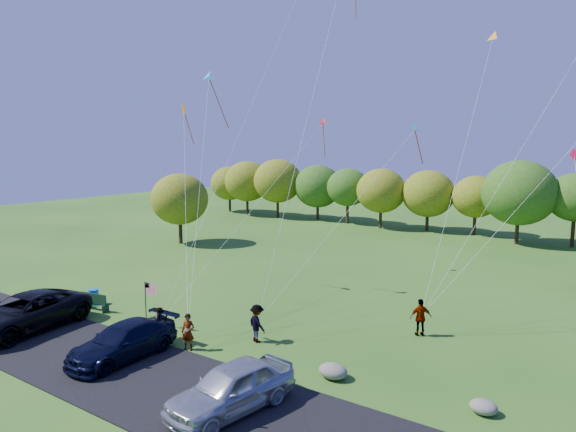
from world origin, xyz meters
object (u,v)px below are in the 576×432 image
Objects in this scene: minivan_silver at (231,388)px; flyer_b at (160,325)px; flyer_d at (421,317)px; park_bench at (95,301)px; flyer_c at (257,323)px; flyer_a at (188,332)px; trash_barrel at (94,297)px; minivan_navy at (123,341)px; minivan_dark at (25,313)px.

minivan_silver is 8.03m from flyer_b.
flyer_d is at bearing 84.59° from minivan_silver.
flyer_b is 6.95m from park_bench.
flyer_d is (3.00, 11.24, 0.02)m from minivan_silver.
park_bench is at bearing 28.95° from flyer_c.
flyer_a is 10.11m from trash_barrel.
minivan_navy is 7.17m from minivan_silver.
flyer_d is 1.00× the size of park_bench.
minivan_navy is 14.54m from flyer_d.
flyer_c is 12.02m from trash_barrel.
minivan_silver reaches higher than minivan_navy.
flyer_b is 13.11m from flyer_d.
flyer_c reaches higher than flyer_b.
flyer_b is 8.22m from trash_barrel.
park_bench is (-17.21, -6.90, -0.39)m from flyer_d.
flyer_a is 8.86m from park_bench.
minivan_silver reaches higher than park_bench.
flyer_d is at bearing -119.19° from flyer_c.
minivan_navy is 2.94m from flyer_a.
flyer_c is at bearing 129.39° from minivan_silver.
minivan_dark is at bearing 48.39° from flyer_c.
minivan_dark is at bearing 177.69° from flyer_a.
trash_barrel is at bearing 95.01° from minivan_dark.
flyer_d reaches higher than flyer_b.
trash_barrel is at bearing 24.88° from flyer_c.
flyer_b is (6.91, 3.01, -0.14)m from minivan_dark.
minivan_dark is 7.31× the size of trash_barrel.
minivan_silver is 2.68× the size of flyer_d.
flyer_a is at bearing 2.15° from flyer_b.
flyer_b is at bearing 15.89° from minivan_dark.
flyer_a is 3.37m from flyer_c.
flyer_d is (17.27, 11.05, -0.04)m from minivan_dark.
flyer_b is 1.86× the size of trash_barrel.
minivan_silver is at bearing -21.40° from flyer_b.
minivan_silver is 6.31m from flyer_a.
minivan_navy is 2.80× the size of park_bench.
minivan_navy is 2.42m from flyer_b.
trash_barrel is at bearing 171.39° from minivan_silver.
minivan_dark reaches higher than minivan_navy.
minivan_navy is at bearing 6.95° from flyer_d.
minivan_dark is 7.54m from flyer_b.
minivan_navy reaches higher than park_bench.
flyer_b is 0.89× the size of flyer_d.
minivan_silver is at bearing -18.14° from trash_barrel.
minivan_dark reaches higher than flyer_d.
minivan_dark is 12.29m from flyer_c.
trash_barrel is (-8.24, 4.23, -0.38)m from minivan_navy.
minivan_silver is 2.74× the size of flyer_c.
minivan_silver is 6.79m from flyer_c.
flyer_d is 18.55m from park_bench.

